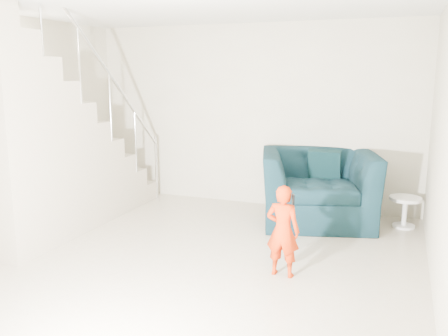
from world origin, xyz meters
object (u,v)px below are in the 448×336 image
at_px(armchair, 318,187).
at_px(side_table, 405,207).
at_px(staircase, 44,158).
at_px(toddler, 283,231).

bearing_deg(armchair, side_table, -7.70).
relative_size(armchair, staircase, 0.41).
bearing_deg(staircase, side_table, 22.44).
relative_size(toddler, staircase, 0.26).
xyz_separation_m(armchair, side_table, (1.11, 0.15, -0.21)).
height_order(armchair, staircase, staircase).
bearing_deg(side_table, armchair, -172.19).
xyz_separation_m(toddler, side_table, (1.13, 2.03, -0.19)).
xyz_separation_m(armchair, toddler, (-0.02, -1.88, -0.02)).
bearing_deg(staircase, armchair, 27.06).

